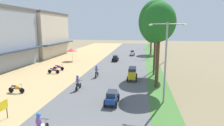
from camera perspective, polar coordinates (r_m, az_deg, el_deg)
name	(u,v)px	position (r m, az deg, el deg)	size (l,w,h in m)	color
shophouse_mid	(42,34)	(48.30, -20.46, 8.06)	(9.19, 14.02, 10.10)	beige
parked_motorbike_nearest	(16,88)	(22.08, -26.86, -6.81)	(1.80, 0.54, 0.94)	black
parked_motorbike_second	(54,70)	(29.11, -17.18, -2.07)	(1.80, 0.54, 0.94)	black
parked_motorbike_third	(59,67)	(31.05, -15.81, -1.21)	(1.80, 0.54, 0.94)	black
street_signboard	(1,108)	(15.98, -30.40, -11.59)	(0.06, 1.30, 1.50)	#262628
vendor_umbrella	(72,50)	(38.66, -12.01, 3.90)	(2.20, 2.20, 2.52)	#99999E
median_tree_nearest	(159,23)	(21.31, 14.02, 11.72)	(3.56, 3.56, 9.39)	#4C351E
median_tree_second	(156,22)	(27.08, 13.07, 12.06)	(4.67, 4.67, 10.40)	#4C351E
median_tree_third	(152,32)	(48.36, 11.86, 9.14)	(4.05, 4.05, 8.19)	#4C351E
streetlamp_near	(166,57)	(17.20, 15.91, 1.76)	(3.16, 0.20, 7.14)	gray
streetlamp_mid	(156,44)	(30.26, 13.10, 5.58)	(3.16, 0.20, 7.09)	gray
streetlamp_far	(152,36)	(43.76, 11.99, 7.99)	(3.16, 0.20, 8.32)	gray
streetlamp_farthest	(149,34)	(62.01, 11.21, 8.51)	(3.16, 0.20, 7.76)	gray
utility_pole_near	(167,36)	(38.75, 16.13, 7.74)	(1.80, 0.20, 9.64)	brown
car_sedan_blue	(112,97)	(16.94, -0.01, -10.13)	(1.10, 2.26, 1.19)	navy
car_van_yellow	(132,73)	(24.26, 6.14, -3.02)	(1.19, 2.41, 1.67)	gold
car_sedan_black	(115,58)	(37.66, 1.00, 1.55)	(1.10, 2.26, 1.19)	black
car_hatchback_white	(132,53)	(45.55, 6.15, 3.11)	(1.04, 2.00, 1.23)	silver
motorbike_ahead_second	(40,125)	(12.97, -20.85, -17.20)	(0.54, 1.80, 1.66)	black
motorbike_ahead_third	(78,83)	(20.80, -10.23, -5.96)	(0.54, 1.80, 1.66)	black
motorbike_ahead_fourth	(97,72)	(25.67, -4.66, -2.61)	(0.54, 1.80, 1.66)	black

